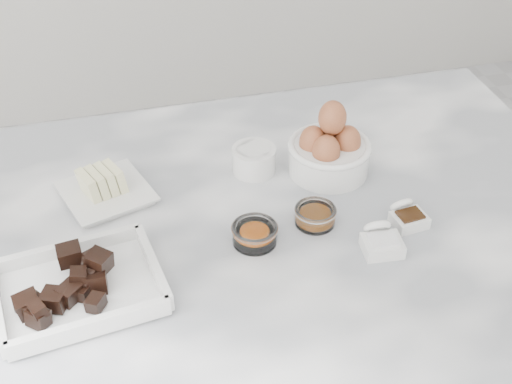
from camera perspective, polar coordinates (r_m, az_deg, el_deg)
marble_slab at (r=1.17m, az=-0.58°, el=-3.36°), size 1.20×0.80×0.04m
chocolate_dish at (r=1.05m, az=-14.06°, el=-7.17°), size 0.26×0.21×0.06m
butter_plate at (r=1.22m, az=-12.06°, el=0.33°), size 0.17×0.17×0.06m
sugar_ramekin at (r=1.26m, az=-0.17°, el=2.68°), size 0.08×0.08×0.05m
egg_bowl at (r=1.25m, az=5.89°, el=3.42°), size 0.15×0.15×0.14m
honey_bowl at (r=1.15m, az=4.76°, el=-1.88°), size 0.07×0.07×0.03m
zest_bowl at (r=1.11m, az=-0.11°, el=-3.33°), size 0.07×0.07×0.03m
vanilla_spoon at (r=1.17m, az=12.01°, el=-1.88°), size 0.06×0.07×0.04m
salt_spoon at (r=1.12m, az=9.97°, el=-3.85°), size 0.06×0.08×0.05m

